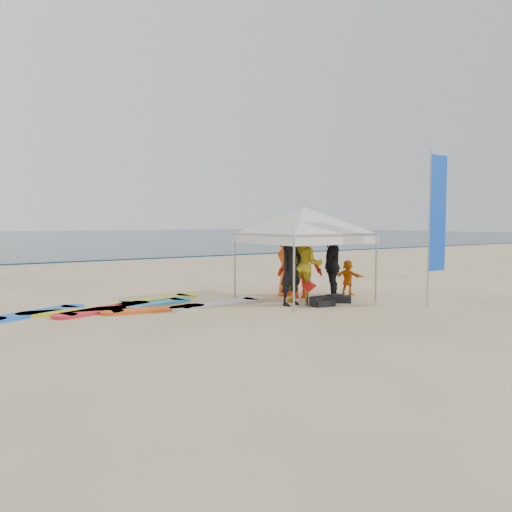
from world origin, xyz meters
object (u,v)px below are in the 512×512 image
object	(u,v)px
person_orange_b	(289,262)
marker_pennant	(313,286)
canopy_tent	(304,207)
person_seated	(348,277)
surfboard_spread	(131,307)
person_orange_a	(300,264)
person_yellow	(305,266)
feather_flag	(437,215)
person_black_b	(332,266)
person_black_a	(291,268)

from	to	relation	value
person_orange_b	marker_pennant	distance (m)	1.89
canopy_tent	person_seated	bearing A→B (deg)	4.02
person_seated	surfboard_spread	world-z (taller)	person_seated
person_orange_a	surfboard_spread	distance (m)	4.64
person_orange_a	person_seated	world-z (taller)	person_orange_a
person_yellow	marker_pennant	bearing A→B (deg)	-61.26
person_yellow	person_orange_b	bearing A→B (deg)	110.23
marker_pennant	canopy_tent	bearing A→B (deg)	67.01
person_orange_a	feather_flag	xyz separation A→B (m)	(2.01, -2.86, 1.32)
person_orange_a	person_black_b	xyz separation A→B (m)	(0.48, -0.76, -0.02)
person_yellow	marker_pennant	size ratio (longest dim) A/B	3.03
person_orange_a	canopy_tent	xyz separation A→B (m)	(-0.21, -0.40, 1.53)
person_yellow	person_black_b	world-z (taller)	person_yellow
person_orange_b	person_yellow	bearing A→B (deg)	37.71
person_yellow	feather_flag	size ratio (longest dim) A/B	0.50
person_orange_a	marker_pennant	world-z (taller)	person_orange_a
person_black_b	person_orange_b	size ratio (longest dim) A/B	0.98
person_orange_a	person_seated	xyz separation A→B (m)	(1.51, -0.28, -0.44)
person_black_a	feather_flag	size ratio (longest dim) A/B	0.49
person_orange_b	surfboard_spread	distance (m)	4.58
person_black_a	person_orange_a	size ratio (longest dim) A/B	1.00
person_seated	feather_flag	xyz separation A→B (m)	(0.50, -2.58, 1.76)
canopy_tent	feather_flag	distance (m)	3.32
person_black_a	person_orange_a	xyz separation A→B (m)	(0.94, 0.84, 0.00)
person_black_a	person_black_b	bearing A→B (deg)	-8.62
surfboard_spread	person_seated	bearing A→B (deg)	-10.95
person_orange_a	surfboard_spread	size ratio (longest dim) A/B	0.30
marker_pennant	person_black_b	bearing A→B (deg)	23.16
person_black_a	person_yellow	size ratio (longest dim) A/B	0.97
canopy_tent	surfboard_spread	xyz separation A→B (m)	(-4.26, 1.28, -2.43)
person_black_a	person_seated	xyz separation A→B (m)	(2.46, 0.56, -0.44)
person_orange_b	canopy_tent	distance (m)	1.81
person_orange_b	canopy_tent	size ratio (longest dim) A/B	0.50
feather_flag	marker_pennant	xyz separation A→B (m)	(-2.56, 1.66, -1.76)
person_orange_a	surfboard_spread	xyz separation A→B (m)	(-4.47, 0.88, -0.91)
person_black_a	feather_flag	bearing A→B (deg)	-46.09
person_orange_a	feather_flag	bearing A→B (deg)	159.55
marker_pennant	surfboard_spread	xyz separation A→B (m)	(-3.92, 2.08, -0.46)
person_black_a	person_yellow	world-z (taller)	person_yellow
person_black_b	surfboard_spread	xyz separation A→B (m)	(-4.95, 1.64, -0.89)
person_black_b	canopy_tent	xyz separation A→B (m)	(-0.69, 0.36, 1.54)
person_black_b	surfboard_spread	size ratio (longest dim) A/B	0.30
person_orange_b	surfboard_spread	world-z (taller)	person_orange_b
person_black_a	person_orange_b	size ratio (longest dim) A/B	1.00
feather_flag	surfboard_spread	bearing A→B (deg)	150.05
person_black_b	person_seated	distance (m)	1.21
person_black_b	feather_flag	xyz separation A→B (m)	(1.53, -2.10, 1.33)
person_black_b	person_black_a	bearing A→B (deg)	-32.39
person_seated	feather_flag	world-z (taller)	feather_flag
person_seated	person_yellow	bearing A→B (deg)	88.96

